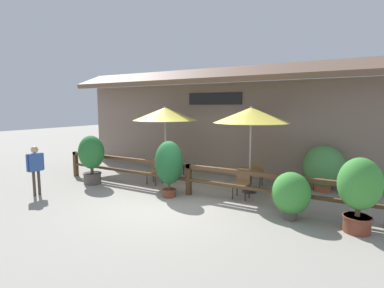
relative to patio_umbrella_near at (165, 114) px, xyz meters
The scene contains 17 objects.
ground_plane 3.80m from the patio_umbrella_near, 53.04° to the right, with size 60.00×60.00×0.00m, color gray.
building_facade 2.51m from the patio_umbrella_near, 45.31° to the left, with size 14.28×1.49×4.23m.
patio_railing 2.78m from the patio_umbrella_near, 36.14° to the right, with size 10.40×0.14×0.95m.
patio_umbrella_near is the anchor object (origin of this frame).
dining_table_near 1.84m from the patio_umbrella_near, 90.00° to the left, with size 0.83×0.83×0.74m.
chair_near_streetside 2.05m from the patio_umbrella_near, 86.03° to the right, with size 0.42×0.42×0.87m.
chair_near_wallside 2.05m from the patio_umbrella_near, 88.54° to the left, with size 0.42×0.42×0.87m.
patio_umbrella_middle 3.27m from the patio_umbrella_near, ahead, with size 2.34×2.34×2.70m.
dining_table_middle 3.75m from the patio_umbrella_near, ahead, with size 0.83×0.83×0.74m.
chair_middle_streetside 3.88m from the patio_umbrella_near, 13.26° to the right, with size 0.43×0.43×0.87m.
chair_middle_wallside 3.81m from the patio_umbrella_near, 11.19° to the left, with size 0.46×0.46×0.87m.
potted_plant_broad_leaf 5.51m from the patio_umbrella_near, 20.25° to the right, with size 0.90×0.81×1.15m.
potted_plant_corner_fern 2.97m from the patio_umbrella_near, 135.59° to the right, with size 0.93×0.84×1.70m.
potted_plant_small_flowering 2.62m from the patio_umbrella_near, 52.37° to the right, with size 0.87×0.78×1.69m.
potted_plant_entrance_palm 6.72m from the patio_umbrella_near, 16.35° to the right, with size 0.88×0.79×1.63m.
potted_plant_tall_tropical 5.65m from the patio_umbrella_near, 13.03° to the left, with size 1.26×1.14×1.48m.
pedestrian 4.51m from the patio_umbrella_near, 121.51° to the right, with size 0.22×0.54×1.52m.
Camera 1 is at (4.54, -6.64, 2.69)m, focal length 28.00 mm.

